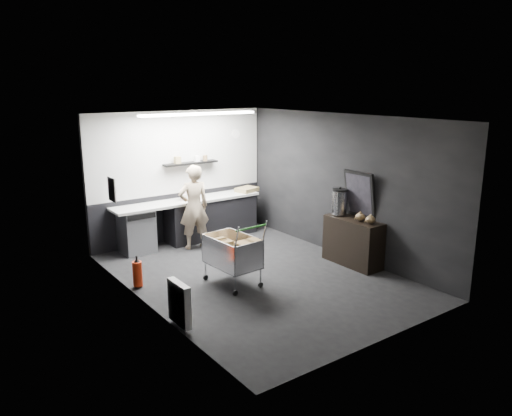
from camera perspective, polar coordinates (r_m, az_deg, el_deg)
floor at (r=8.68m, az=0.07°, el=-7.78°), size 5.50×5.50×0.00m
ceiling at (r=8.08m, az=0.08°, el=10.31°), size 5.50×5.50×0.00m
wall_back at (r=10.58m, az=-8.72°, el=3.64°), size 5.50×0.00×5.50m
wall_front at (r=6.34m, az=14.87°, el=-3.63°), size 5.50×0.00×5.50m
wall_left at (r=7.32m, az=-12.70°, el=-1.15°), size 0.00×5.50×5.50m
wall_right at (r=9.56m, az=9.83°, el=2.51°), size 0.00×5.50×5.50m
kitchen_wall_panel at (r=10.49m, az=-8.77°, el=6.32°), size 3.95×0.02×1.70m
dado_panel at (r=10.75m, az=-8.51°, el=-0.83°), size 3.95×0.02×1.00m
floating_shelf at (r=10.52m, az=-7.48°, el=5.11°), size 1.20×0.22×0.04m
wall_clock at (r=11.15m, az=-2.34°, el=8.46°), size 0.20×0.03×0.20m
poster at (r=8.46m, az=-16.17°, el=2.06°), size 0.02×0.30×0.40m
poster_red_band at (r=8.45m, az=-16.17°, el=2.52°), size 0.02×0.22×0.10m
radiator at (r=6.91m, az=-8.75°, el=-10.72°), size 0.10×0.50×0.60m
ceiling_strip at (r=9.64m, az=-6.51°, el=10.63°), size 2.40×0.20×0.04m
prep_counter at (r=10.55m, az=-7.07°, el=-1.30°), size 3.20×0.61×0.90m
person at (r=9.96m, az=-7.12°, el=0.10°), size 0.67×0.50×1.70m
shopping_cart at (r=8.19m, az=-2.75°, el=-5.24°), size 0.65×1.02×1.10m
sideboard at (r=9.25m, az=10.97°, el=-3.07°), size 0.49×1.14×1.71m
fire_extinguisher at (r=8.36m, az=-13.39°, el=-7.22°), size 0.15×0.15×0.51m
cardboard_box at (r=11.07m, az=-1.06°, el=2.13°), size 0.53×0.45×0.09m
pink_tub at (r=10.33m, az=-8.12°, el=1.48°), size 0.21×0.21×0.21m
white_container at (r=10.29m, az=-8.02°, el=1.24°), size 0.18×0.14×0.15m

